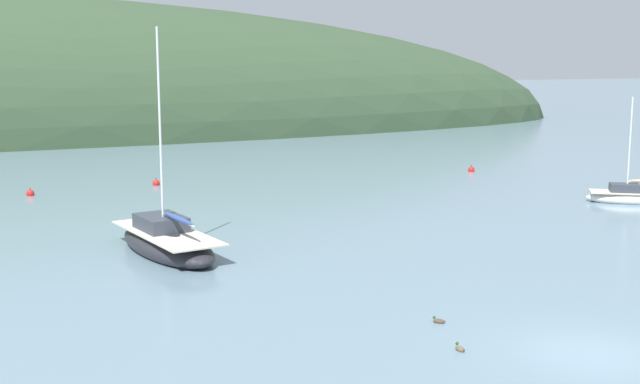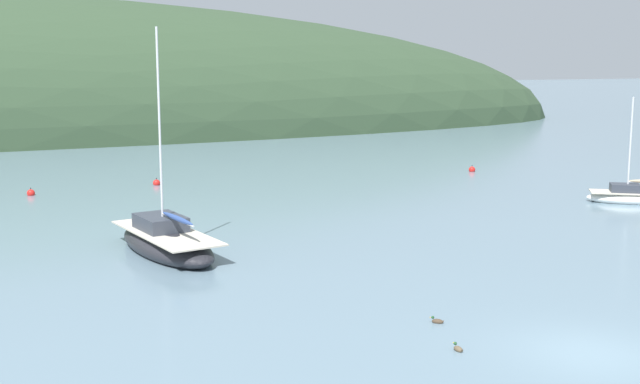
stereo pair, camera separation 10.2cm
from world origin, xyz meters
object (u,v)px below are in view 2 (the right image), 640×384
(sailboat_cream_ketch, at_px, (166,242))
(duck_lead, at_px, (437,321))
(mooring_buoy_channel, at_px, (31,193))
(sailboat_white_near, at_px, (631,197))
(mooring_buoy_outer, at_px, (157,183))
(mooring_buoy_inner, at_px, (472,170))
(duck_straggler, at_px, (458,349))

(sailboat_cream_ketch, relative_size, duck_lead, 24.30)
(mooring_buoy_channel, bearing_deg, sailboat_white_near, -24.93)
(mooring_buoy_channel, bearing_deg, sailboat_cream_ketch, -74.16)
(mooring_buoy_outer, bearing_deg, sailboat_cream_ketch, -98.58)
(sailboat_cream_ketch, xyz_separation_m, mooring_buoy_inner, (23.56, 15.63, -0.31))
(mooring_buoy_channel, height_order, mooring_buoy_inner, same)
(mooring_buoy_outer, distance_m, duck_straggler, 31.25)
(duck_straggler, bearing_deg, sailboat_white_near, 38.83)
(duck_straggler, bearing_deg, duck_lead, 74.79)
(duck_lead, bearing_deg, sailboat_cream_ketch, 116.88)
(mooring_buoy_channel, height_order, duck_lead, mooring_buoy_channel)
(sailboat_white_near, relative_size, mooring_buoy_inner, 10.71)
(mooring_buoy_channel, bearing_deg, mooring_buoy_outer, 9.08)
(mooring_buoy_channel, bearing_deg, duck_straggler, -71.82)
(mooring_buoy_channel, distance_m, mooring_buoy_outer, 7.32)
(sailboat_cream_ketch, bearing_deg, duck_lead, -63.12)
(mooring_buoy_outer, bearing_deg, duck_straggler, -85.20)
(sailboat_white_near, xyz_separation_m, duck_straggler, (-20.01, -16.10, -0.26))
(mooring_buoy_outer, distance_m, duck_lead, 29.10)
(mooring_buoy_inner, relative_size, duck_lead, 1.44)
(sailboat_white_near, bearing_deg, duck_straggler, -141.17)
(sailboat_cream_ketch, distance_m, mooring_buoy_channel, 16.88)
(sailboat_white_near, height_order, duck_lead, sailboat_white_near)
(sailboat_cream_ketch, distance_m, mooring_buoy_inner, 28.27)
(mooring_buoy_channel, distance_m, duck_straggler, 31.56)
(mooring_buoy_inner, distance_m, mooring_buoy_outer, 21.01)
(sailboat_cream_ketch, xyz_separation_m, duck_straggler, (5.24, -13.75, -0.38))
(mooring_buoy_outer, bearing_deg, mooring_buoy_inner, -4.82)
(mooring_buoy_inner, bearing_deg, sailboat_cream_ketch, -146.44)
(mooring_buoy_inner, xyz_separation_m, duck_straggler, (-18.32, -29.37, -0.07))
(sailboat_cream_ketch, height_order, sailboat_white_near, sailboat_cream_ketch)
(sailboat_cream_ketch, height_order, mooring_buoy_inner, sailboat_cream_ketch)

